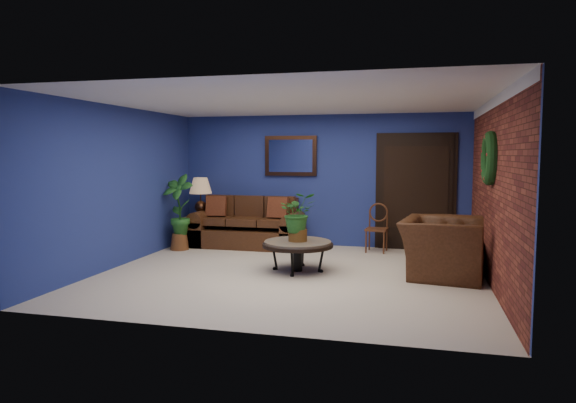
% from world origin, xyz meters
% --- Properties ---
extents(floor, '(5.50, 5.50, 0.00)m').
position_xyz_m(floor, '(0.00, 0.00, 0.00)').
color(floor, beige).
rests_on(floor, ground).
extents(wall_back, '(5.50, 0.04, 2.50)m').
position_xyz_m(wall_back, '(0.00, 2.50, 1.25)').
color(wall_back, navy).
rests_on(wall_back, ground).
extents(wall_left, '(0.04, 5.00, 2.50)m').
position_xyz_m(wall_left, '(-2.75, 0.00, 1.25)').
color(wall_left, navy).
rests_on(wall_left, ground).
extents(wall_right_brick, '(0.04, 5.00, 2.50)m').
position_xyz_m(wall_right_brick, '(2.75, 0.00, 1.25)').
color(wall_right_brick, maroon).
rests_on(wall_right_brick, ground).
extents(ceiling, '(5.50, 5.00, 0.02)m').
position_xyz_m(ceiling, '(0.00, 0.00, 2.50)').
color(ceiling, white).
rests_on(ceiling, wall_back).
extents(crown_molding, '(0.03, 5.00, 0.14)m').
position_xyz_m(crown_molding, '(2.72, 0.00, 2.43)').
color(crown_molding, white).
rests_on(crown_molding, wall_right_brick).
extents(wall_mirror, '(1.02, 0.06, 0.77)m').
position_xyz_m(wall_mirror, '(-0.60, 2.46, 1.72)').
color(wall_mirror, '#3E2215').
rests_on(wall_mirror, wall_back).
extents(closet_door, '(1.44, 0.06, 2.18)m').
position_xyz_m(closet_door, '(1.75, 2.47, 1.05)').
color(closet_door, black).
rests_on(closet_door, wall_back).
extents(wreath, '(0.16, 0.72, 0.72)m').
position_xyz_m(wreath, '(2.69, 0.05, 1.70)').
color(wreath, black).
rests_on(wreath, wall_right_brick).
extents(sofa, '(2.11, 0.91, 0.95)m').
position_xyz_m(sofa, '(-1.34, 2.08, 0.31)').
color(sofa, '#4C2815').
rests_on(sofa, ground).
extents(coffee_table, '(1.06, 1.06, 0.46)m').
position_xyz_m(coffee_table, '(0.05, 0.23, 0.40)').
color(coffee_table, '#534F49').
rests_on(coffee_table, ground).
extents(end_table, '(0.60, 0.60, 0.54)m').
position_xyz_m(end_table, '(-2.30, 2.05, 0.42)').
color(end_table, '#534F49').
rests_on(end_table, ground).
extents(table_lamp, '(0.44, 0.44, 0.73)m').
position_xyz_m(table_lamp, '(-2.30, 2.05, 1.02)').
color(table_lamp, '#3E2215').
rests_on(table_lamp, end_table).
extents(side_chair, '(0.41, 0.41, 0.87)m').
position_xyz_m(side_chair, '(1.09, 2.11, 0.49)').
color(side_chair, '#532D17').
rests_on(side_chair, ground).
extents(armchair, '(1.30, 1.44, 0.83)m').
position_xyz_m(armchair, '(2.15, 0.43, 0.42)').
color(armchair, '#4C2815').
rests_on(armchair, ground).
extents(coffee_plant, '(0.67, 0.63, 0.73)m').
position_xyz_m(coffee_plant, '(0.05, 0.23, 0.86)').
color(coffee_plant, brown).
rests_on(coffee_plant, coffee_table).
extents(floor_plant, '(0.38, 0.33, 0.74)m').
position_xyz_m(floor_plant, '(2.35, 0.50, 0.37)').
color(floor_plant, brown).
rests_on(floor_plant, ground).
extents(tall_plant, '(0.69, 0.56, 1.39)m').
position_xyz_m(tall_plant, '(-2.45, 1.40, 0.75)').
color(tall_plant, brown).
rests_on(tall_plant, ground).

